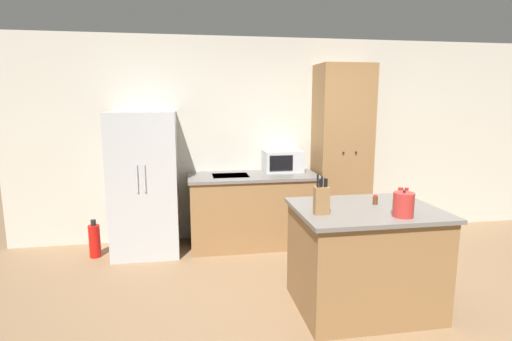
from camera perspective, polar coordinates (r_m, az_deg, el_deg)
The scene contains 15 objects.
ground_plane at distance 3.63m, azimuth 14.63°, elevation -20.18°, with size 14.00×14.00×0.00m, color #846647.
wall_back at distance 5.37m, azimuth 4.98°, elevation 4.51°, with size 7.20×0.06×2.60m.
refrigerator at distance 4.90m, azimuth -15.58°, elevation -1.76°, with size 0.76×0.75×1.68m.
back_counter at distance 5.05m, azimuth -0.43°, elevation -5.59°, with size 1.60×0.72×0.90m.
pantry_cabinet at distance 5.32m, azimuth 12.12°, elevation 2.42°, with size 0.68×0.53×2.26m.
kitchen_island at distance 3.67m, azimuth 15.15°, elevation -11.96°, with size 1.20×0.95×0.91m.
microwave at distance 5.16m, azimuth 3.83°, elevation 1.36°, with size 0.49×0.34×0.28m.
knife_block at distance 3.23m, azimuth 9.35°, elevation -4.14°, with size 0.12×0.07×0.33m.
spice_bottle_tall_dark at distance 3.66m, azimuth 16.67°, elevation -4.06°, with size 0.04×0.04×0.08m.
spice_bottle_short_red at distance 3.61m, azimuth 20.64°, elevation -3.80°, with size 0.04×0.04×0.18m.
spice_bottle_amber_oil at distance 3.78m, azimuth 20.66°, elevation -3.70°, with size 0.05×0.05×0.10m.
spice_bottle_green_herb at distance 3.85m, azimuth 19.93°, elevation -3.29°, with size 0.06×0.06×0.12m.
spice_bottle_pale_salt at distance 3.61m, azimuth 19.25°, elevation -4.35°, with size 0.04×0.04×0.09m.
kettle at distance 3.34m, azimuth 20.32°, elevation -4.59°, with size 0.16×0.16×0.22m.
fire_extinguisher at distance 5.08m, azimuth -22.06°, elevation -9.25°, with size 0.13×0.13×0.45m.
Camera 1 is at (-1.36, -2.84, 1.80)m, focal length 28.00 mm.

